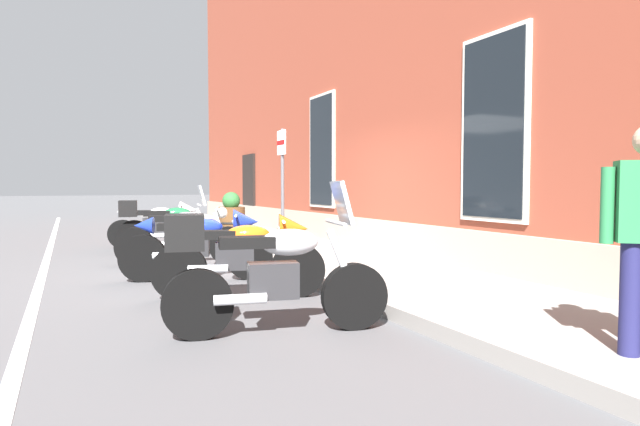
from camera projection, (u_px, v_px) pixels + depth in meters
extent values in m
plane|color=#4C4C4F|center=(263.00, 268.00, 8.63)|extent=(140.00, 140.00, 0.00)
cube|color=gray|center=(328.00, 259.00, 9.13)|extent=(32.60, 2.34, 0.15)
cube|color=silver|center=(40.00, 283.00, 7.27)|extent=(32.60, 0.12, 0.01)
cube|color=brown|center=(516.00, 19.00, 10.67)|extent=(26.60, 5.99, 9.29)
cube|color=gray|center=(385.00, 240.00, 9.59)|extent=(26.60, 0.10, 0.70)
cube|color=black|center=(249.00, 191.00, 16.77)|extent=(1.10, 0.08, 2.30)
cube|color=silver|center=(322.00, 151.00, 11.92)|extent=(1.22, 0.06, 2.52)
cube|color=black|center=(321.00, 151.00, 11.90)|extent=(1.10, 0.03, 2.40)
cube|color=silver|center=(494.00, 127.00, 7.11)|extent=(1.22, 0.06, 2.52)
cube|color=black|center=(492.00, 127.00, 7.10)|extent=(1.10, 0.03, 2.40)
cylinder|color=black|center=(191.00, 234.00, 11.39)|extent=(0.33, 0.60, 0.60)
cylinder|color=black|center=(122.00, 234.00, 11.28)|extent=(0.33, 0.60, 0.60)
cylinder|color=silver|center=(186.00, 222.00, 11.37)|extent=(0.18, 0.31, 0.62)
cube|color=#28282B|center=(155.00, 225.00, 11.32)|extent=(0.36, 0.49, 0.32)
ellipsoid|color=silver|center=(162.00, 213.00, 11.32)|extent=(0.43, 0.58, 0.24)
cube|color=black|center=(143.00, 213.00, 11.29)|extent=(0.38, 0.53, 0.10)
cylinder|color=silver|center=(182.00, 205.00, 11.34)|extent=(0.59, 0.26, 0.04)
cylinder|color=silver|center=(139.00, 232.00, 11.19)|extent=(0.25, 0.45, 0.09)
cone|color=silver|center=(189.00, 210.00, 11.36)|extent=(0.46, 0.45, 0.36)
cone|color=silver|center=(123.00, 212.00, 11.26)|extent=(0.32, 0.33, 0.24)
cylinder|color=black|center=(209.00, 236.00, 10.43)|extent=(0.21, 0.69, 0.68)
cylinder|color=black|center=(134.00, 238.00, 10.02)|extent=(0.21, 0.69, 0.68)
cylinder|color=silver|center=(203.00, 224.00, 10.39)|extent=(0.11, 0.31, 0.63)
cube|color=#28282B|center=(169.00, 228.00, 10.20)|extent=(0.28, 0.47, 0.32)
ellipsoid|color=#195633|center=(177.00, 214.00, 10.23)|extent=(0.33, 0.55, 0.24)
cube|color=black|center=(156.00, 213.00, 10.12)|extent=(0.28, 0.51, 0.10)
cylinder|color=silver|center=(199.00, 205.00, 10.34)|extent=(0.62, 0.12, 0.04)
cylinder|color=silver|center=(153.00, 236.00, 10.00)|extent=(0.15, 0.46, 0.09)
cube|color=#B2BCC6|center=(202.00, 195.00, 10.35)|extent=(0.38, 0.19, 0.40)
cube|color=black|center=(128.00, 209.00, 9.96)|extent=(0.40, 0.37, 0.30)
cylinder|color=black|center=(228.00, 246.00, 8.94)|extent=(0.30, 0.65, 0.64)
cylinder|color=black|center=(135.00, 247.00, 8.72)|extent=(0.30, 0.65, 0.64)
cylinder|color=silver|center=(222.00, 231.00, 8.92)|extent=(0.16, 0.32, 0.63)
cube|color=#28282B|center=(179.00, 236.00, 8.82)|extent=(0.34, 0.48, 0.32)
ellipsoid|color=slate|center=(188.00, 219.00, 8.82)|extent=(0.40, 0.57, 0.24)
cube|color=black|center=(164.00, 219.00, 8.77)|extent=(0.35, 0.52, 0.10)
cylinder|color=silver|center=(217.00, 209.00, 8.88)|extent=(0.60, 0.21, 0.04)
cylinder|color=silver|center=(159.00, 244.00, 8.66)|extent=(0.22, 0.46, 0.09)
sphere|color=silver|center=(222.00, 213.00, 8.90)|extent=(0.18, 0.18, 0.18)
cylinder|color=black|center=(250.00, 257.00, 7.53)|extent=(0.32, 0.65, 0.65)
cylinder|color=black|center=(143.00, 258.00, 7.35)|extent=(0.32, 0.65, 0.65)
cylinder|color=silver|center=(242.00, 240.00, 7.50)|extent=(0.16, 0.30, 0.60)
cube|color=#28282B|center=(193.00, 245.00, 7.42)|extent=(0.35, 0.49, 0.32)
ellipsoid|color=#192D9E|center=(204.00, 227.00, 7.43)|extent=(0.41, 0.58, 0.24)
cube|color=black|center=(176.00, 227.00, 7.38)|extent=(0.36, 0.52, 0.10)
cylinder|color=silver|center=(236.00, 215.00, 7.48)|extent=(0.60, 0.23, 0.04)
cylinder|color=silver|center=(170.00, 255.00, 7.27)|extent=(0.23, 0.46, 0.09)
cone|color=#192D9E|center=(246.00, 222.00, 7.50)|extent=(0.45, 0.43, 0.36)
cone|color=#192D9E|center=(144.00, 226.00, 7.33)|extent=(0.31, 0.32, 0.24)
cylinder|color=black|center=(298.00, 270.00, 6.36)|extent=(0.31, 0.65, 0.65)
cylinder|color=black|center=(179.00, 272.00, 6.18)|extent=(0.31, 0.65, 0.65)
cylinder|color=silver|center=(289.00, 250.00, 6.33)|extent=(0.16, 0.30, 0.60)
cube|color=#28282B|center=(235.00, 256.00, 6.25)|extent=(0.35, 0.49, 0.32)
ellipsoid|color=orange|center=(248.00, 235.00, 6.26)|extent=(0.41, 0.57, 0.24)
cube|color=black|center=(215.00, 235.00, 6.21)|extent=(0.36, 0.52, 0.10)
cylinder|color=silver|center=(283.00, 220.00, 6.30)|extent=(0.60, 0.23, 0.04)
cylinder|color=silver|center=(208.00, 269.00, 6.10)|extent=(0.22, 0.46, 0.09)
cone|color=orange|center=(294.00, 229.00, 6.32)|extent=(0.45, 0.43, 0.36)
cone|color=orange|center=(181.00, 233.00, 6.16)|extent=(0.31, 0.32, 0.24)
cylinder|color=black|center=(354.00, 296.00, 4.92)|extent=(0.24, 0.62, 0.61)
cylinder|color=black|center=(198.00, 304.00, 4.59)|extent=(0.24, 0.62, 0.61)
cylinder|color=silver|center=(344.00, 266.00, 4.88)|extent=(0.14, 0.34, 0.69)
cube|color=#28282B|center=(273.00, 280.00, 4.73)|extent=(0.30, 0.48, 0.32)
ellipsoid|color=#B7BABF|center=(290.00, 242.00, 4.75)|extent=(0.36, 0.56, 0.24)
cube|color=black|center=(247.00, 242.00, 4.66)|extent=(0.31, 0.51, 0.10)
cylinder|color=silver|center=(336.00, 222.00, 4.84)|extent=(0.61, 0.16, 0.04)
cylinder|color=silver|center=(240.00, 299.00, 4.55)|extent=(0.18, 0.46, 0.09)
cube|color=#B2BCC6|center=(342.00, 203.00, 4.85)|extent=(0.38, 0.21, 0.40)
cube|color=black|center=(185.00, 232.00, 4.53)|extent=(0.42, 0.39, 0.30)
cylinder|color=#1E1E4C|center=(630.00, 299.00, 3.69)|extent=(0.14, 0.14, 0.79)
cylinder|color=#26723F|center=(607.00, 205.00, 3.70)|extent=(0.09, 0.09, 0.53)
cylinder|color=#4C4C51|center=(283.00, 190.00, 9.78)|extent=(0.06, 0.06, 2.21)
cube|color=white|center=(281.00, 143.00, 9.73)|extent=(0.36, 0.03, 0.44)
cube|color=red|center=(281.00, 143.00, 9.73)|extent=(0.36, 0.01, 0.08)
cylinder|color=brown|center=(231.00, 222.00, 12.09)|extent=(0.62, 0.62, 0.69)
cylinder|color=black|center=(231.00, 222.00, 12.09)|extent=(0.65, 0.65, 0.04)
sphere|color=#28602D|center=(231.00, 201.00, 12.07)|extent=(0.40, 0.40, 0.40)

